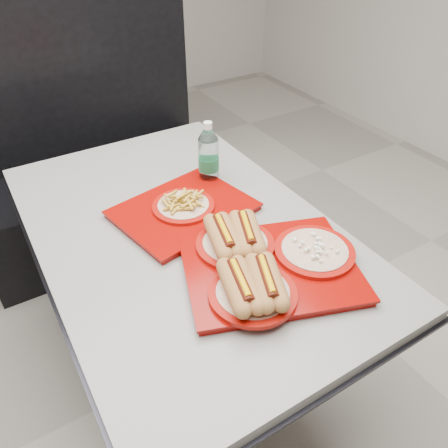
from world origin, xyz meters
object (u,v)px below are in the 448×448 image
diner_table (185,263)px  booth_bench (96,173)px  tray_near (263,262)px  water_bottle (209,157)px  tray_far (183,207)px

diner_table → booth_bench: (0.00, 1.09, -0.18)m
diner_table → booth_bench: booth_bench is taller
tray_near → water_bottle: 0.53m
water_bottle → tray_far: bearing=-143.1°
diner_table → tray_far: 0.20m
diner_table → water_bottle: water_bottle is taller
booth_bench → tray_far: booth_bench is taller
tray_near → diner_table: bearing=107.3°
booth_bench → tray_far: bearing=-87.9°
tray_far → water_bottle: water_bottle is taller
booth_bench → tray_far: size_ratio=2.71×
diner_table → tray_far: size_ratio=2.85×
water_bottle → tray_near: bearing=-102.6°
diner_table → water_bottle: 0.40m
booth_bench → tray_near: booth_bench is taller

